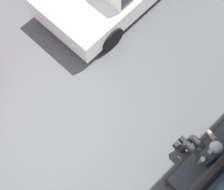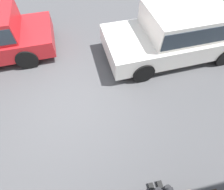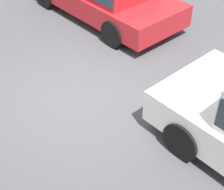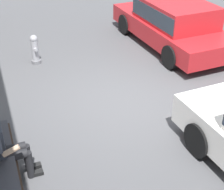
{
  "view_description": "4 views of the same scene",
  "coord_description": "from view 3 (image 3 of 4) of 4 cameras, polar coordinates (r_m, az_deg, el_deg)",
  "views": [
    {
      "loc": [
        0.8,
        2.6,
        7.1
      ],
      "look_at": [
        -0.94,
        0.78,
        1.14
      ],
      "focal_mm": 55.0,
      "sensor_mm": 36.0,
      "label": 1
    },
    {
      "loc": [
        -0.59,
        2.6,
        3.9
      ],
      "look_at": [
        -1.06,
        0.42,
        0.82
      ],
      "focal_mm": 28.0,
      "sensor_mm": 36.0,
      "label": 2
    },
    {
      "loc": [
        -4.28,
        2.6,
        4.2
      ],
      "look_at": [
        -1.31,
        0.2,
        1.06
      ],
      "focal_mm": 55.0,
      "sensor_mm": 36.0,
      "label": 3
    },
    {
      "loc": [
        -6.03,
        2.6,
        4.1
      ],
      "look_at": [
        -1.01,
        0.68,
        0.86
      ],
      "focal_mm": 55.0,
      "sensor_mm": 36.0,
      "label": 4
    }
  ],
  "objects": [
    {
      "name": "ground_plane",
      "position": [
        6.53,
        -5.91,
        -0.78
      ],
      "size": [
        60.0,
        60.0,
        0.0
      ],
      "primitive_type": "plane",
      "color": "#4C4C4F"
    }
  ]
}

